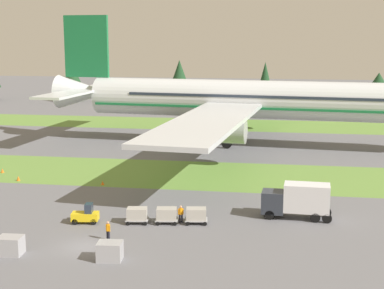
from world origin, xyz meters
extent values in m
plane|color=slate|center=(0.00, 0.00, 0.00)|extent=(400.00, 400.00, 0.00)
cube|color=olive|center=(0.00, 27.79, 0.00)|extent=(320.00, 15.93, 0.01)
cube|color=olive|center=(0.00, 71.66, 0.00)|extent=(320.00, 15.93, 0.01)
cylinder|color=silver|center=(12.75, 49.72, 7.70)|extent=(56.97, 11.84, 6.28)
cone|color=silver|center=(-18.17, 52.79, 8.17)|extent=(10.21, 6.89, 5.97)
cube|color=#19703D|center=(12.75, 49.72, 6.60)|extent=(55.61, 11.83, 0.36)
cube|color=#283342|center=(16.19, 49.38, 8.48)|extent=(50.11, 11.22, 0.44)
cube|color=silver|center=(11.50, 72.09, 7.07)|extent=(12.68, 38.68, 0.57)
cylinder|color=#A3A3A8|center=(12.28, 66.29, 5.00)|extent=(5.84, 3.98, 3.46)
cube|color=silver|center=(7.13, 28.04, 7.07)|extent=(12.68, 38.68, 0.57)
cylinder|color=#A3A3A8|center=(9.03, 33.58, 5.00)|extent=(5.84, 3.98, 3.46)
cube|color=silver|center=(-16.62, 61.47, 8.64)|extent=(6.37, 14.24, 0.40)
cube|color=silver|center=(-18.35, 43.98, 8.64)|extent=(6.37, 14.24, 0.40)
cube|color=#19703D|center=(-17.49, 52.72, 16.18)|extent=(8.11, 1.47, 10.68)
cylinder|color=#A3A3A8|center=(8.69, 53.91, 3.80)|extent=(0.44, 0.44, 5.90)
cylinder|color=black|center=(8.69, 53.91, 0.85)|extent=(1.75, 0.76, 1.70)
cylinder|color=#A3A3A8|center=(7.95, 46.41, 3.80)|extent=(0.44, 0.44, 5.90)
cylinder|color=black|center=(7.95, 46.41, 0.85)|extent=(1.75, 0.76, 1.70)
cube|color=yellow|center=(-2.10, 6.24, 0.69)|extent=(2.76, 1.66, 0.77)
cube|color=#283342|center=(-1.71, 6.30, 1.52)|extent=(0.85, 1.18, 0.90)
cylinder|color=black|center=(-2.92, 5.57, 0.30)|extent=(0.62, 0.28, 0.60)
cylinder|color=black|center=(-3.08, 6.65, 0.30)|extent=(0.62, 0.28, 0.60)
cylinder|color=black|center=(-1.12, 5.82, 0.30)|extent=(0.62, 0.28, 0.60)
cylinder|color=black|center=(-1.28, 6.91, 0.30)|extent=(0.62, 0.28, 0.60)
cube|color=#A3A3A8|center=(2.95, 6.96, 0.40)|extent=(2.39, 1.80, 0.10)
cube|color=#ADA89E|center=(2.95, 6.96, 1.00)|extent=(2.10, 1.58, 1.10)
cylinder|color=black|center=(2.22, 6.16, 0.20)|extent=(0.41, 0.18, 0.40)
cylinder|color=black|center=(2.02, 7.53, 0.20)|extent=(0.41, 0.18, 0.40)
cylinder|color=black|center=(3.87, 6.40, 0.20)|extent=(0.41, 0.18, 0.40)
cylinder|color=black|center=(3.68, 7.77, 0.20)|extent=(0.41, 0.18, 0.40)
cube|color=#A3A3A8|center=(5.82, 7.38, 0.40)|extent=(2.39, 1.80, 0.10)
cube|color=#ADA89E|center=(5.82, 7.38, 1.00)|extent=(2.10, 1.58, 1.10)
cylinder|color=black|center=(5.09, 6.58, 0.20)|extent=(0.41, 0.18, 0.40)
cylinder|color=black|center=(4.89, 7.94, 0.20)|extent=(0.41, 0.18, 0.40)
cylinder|color=black|center=(6.75, 6.81, 0.20)|extent=(0.41, 0.18, 0.40)
cylinder|color=black|center=(6.55, 8.18, 0.20)|extent=(0.41, 0.18, 0.40)
cube|color=#A3A3A8|center=(8.69, 7.79, 0.40)|extent=(2.39, 1.80, 0.10)
cube|color=#ADA89E|center=(8.69, 7.79, 1.00)|extent=(2.10, 1.58, 1.10)
cylinder|color=black|center=(7.96, 6.99, 0.20)|extent=(0.41, 0.18, 0.40)
cylinder|color=black|center=(7.76, 8.35, 0.20)|extent=(0.41, 0.18, 0.40)
cylinder|color=black|center=(9.62, 7.23, 0.20)|extent=(0.41, 0.18, 0.40)
cylinder|color=black|center=(9.42, 8.59, 0.20)|extent=(0.41, 0.18, 0.40)
cube|color=#2D333D|center=(16.03, 11.15, 1.58)|extent=(2.31, 2.41, 2.20)
cube|color=#283342|center=(14.97, 11.20, 2.02)|extent=(0.18, 2.07, 0.97)
cube|color=silver|center=(19.38, 10.99, 2.18)|extent=(4.61, 2.52, 2.80)
cylinder|color=black|center=(15.76, 10.16, 0.48)|extent=(0.97, 0.35, 0.96)
cylinder|color=black|center=(15.86, 12.16, 0.48)|extent=(0.97, 0.35, 0.96)
cylinder|color=black|center=(20.22, 9.94, 0.48)|extent=(0.97, 0.35, 0.96)
cylinder|color=black|center=(20.32, 11.94, 0.48)|extent=(0.97, 0.35, 0.96)
cylinder|color=black|center=(21.35, 9.89, 0.48)|extent=(0.97, 0.35, 0.96)
cylinder|color=black|center=(21.45, 11.89, 0.48)|extent=(0.97, 0.35, 0.96)
cylinder|color=black|center=(1.45, 2.04, 0.42)|extent=(0.18, 0.18, 0.85)
cylinder|color=black|center=(1.63, 1.92, 0.42)|extent=(0.18, 0.18, 0.85)
cylinder|color=orange|center=(1.54, 1.98, 1.16)|extent=(0.36, 0.36, 0.62)
sphere|color=tan|center=(1.54, 1.98, 1.62)|extent=(0.24, 0.24, 0.24)
cylinder|color=orange|center=(1.35, 2.10, 1.13)|extent=(0.10, 0.10, 0.58)
cylinder|color=orange|center=(1.73, 1.85, 1.13)|extent=(0.10, 0.10, 0.58)
cylinder|color=black|center=(7.05, 7.77, 0.42)|extent=(0.18, 0.18, 0.85)
cylinder|color=black|center=(7.26, 7.84, 0.42)|extent=(0.18, 0.18, 0.85)
cylinder|color=orange|center=(7.15, 7.81, 1.16)|extent=(0.36, 0.36, 0.62)
sphere|color=tan|center=(7.15, 7.81, 1.62)|extent=(0.24, 0.24, 0.24)
cylinder|color=orange|center=(6.93, 7.73, 1.13)|extent=(0.10, 0.10, 0.58)
cylinder|color=orange|center=(7.37, 7.88, 1.13)|extent=(0.10, 0.10, 0.58)
cube|color=#A3A3A8|center=(-5.51, -2.73, 0.79)|extent=(2.07, 1.69, 1.57)
cube|color=#A3A3A8|center=(3.09, -2.64, 0.77)|extent=(2.12, 1.75, 1.54)
cone|color=orange|center=(-16.09, 21.09, 0.30)|extent=(0.44, 0.44, 0.61)
cone|color=orange|center=(-4.90, 20.72, 0.24)|extent=(0.44, 0.44, 0.48)
cone|color=orange|center=(-20.12, 24.81, 0.29)|extent=(0.44, 0.44, 0.58)
cylinder|color=#4C3823|center=(-40.56, 106.80, 1.54)|extent=(0.70, 0.70, 3.07)
cone|color=#1E4223|center=(-40.56, 106.80, 7.16)|extent=(6.38, 6.38, 8.17)
cylinder|color=#4C3823|center=(-11.10, 109.22, 1.75)|extent=(0.70, 0.70, 3.50)
cone|color=#1E4223|center=(-11.10, 109.22, 7.50)|extent=(5.67, 5.67, 8.01)
cylinder|color=#4C3823|center=(12.05, 105.18, 1.72)|extent=(0.70, 0.70, 3.44)
cone|color=#1E4223|center=(12.05, 105.18, 7.38)|extent=(3.93, 3.93, 7.87)
cylinder|color=#4C3823|center=(40.44, 105.99, 1.85)|extent=(0.70, 0.70, 3.70)
cone|color=#1E4223|center=(40.44, 105.99, 6.28)|extent=(6.30, 6.30, 5.17)
camera|label=1|loc=(16.74, -46.18, 18.21)|focal=54.47mm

